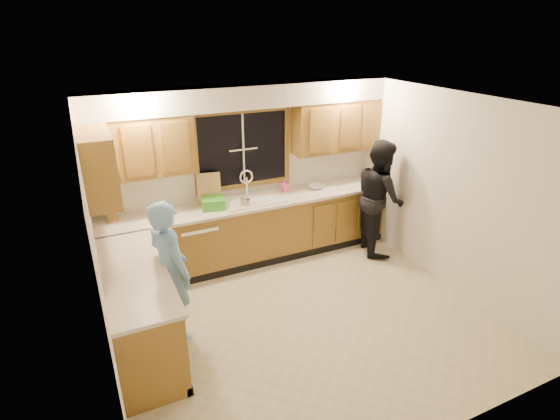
{
  "coord_description": "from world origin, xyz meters",
  "views": [
    {
      "loc": [
        -2.07,
        -3.74,
        3.23
      ],
      "look_at": [
        -0.01,
        0.65,
        1.15
      ],
      "focal_mm": 28.0,
      "sensor_mm": 36.0,
      "label": 1
    }
  ],
  "objects_px": {
    "dish_crate": "(213,203)",
    "soap_bottle": "(285,185)",
    "woman": "(379,197)",
    "stove": "(148,342)",
    "man": "(170,271)",
    "bowl": "(316,187)",
    "sink": "(252,204)",
    "dishwasher": "(196,245)",
    "knife_block": "(112,212)"
  },
  "relations": [
    {
      "from": "man",
      "to": "woman",
      "type": "relative_size",
      "value": 0.94
    },
    {
      "from": "dishwasher",
      "to": "dish_crate",
      "type": "xyz_separation_m",
      "value": [
        0.28,
        -0.0,
        0.58
      ]
    },
    {
      "from": "stove",
      "to": "soap_bottle",
      "type": "xyz_separation_m",
      "value": [
        2.39,
        1.97,
        0.57
      ]
    },
    {
      "from": "soap_bottle",
      "to": "bowl",
      "type": "distance_m",
      "value": 0.49
    },
    {
      "from": "bowl",
      "to": "stove",
      "type": "bearing_deg",
      "value": -146.68
    },
    {
      "from": "dishwasher",
      "to": "man",
      "type": "xyz_separation_m",
      "value": [
        -0.57,
        -1.21,
        0.4
      ]
    },
    {
      "from": "sink",
      "to": "dish_crate",
      "type": "xyz_separation_m",
      "value": [
        -0.57,
        -0.02,
        0.13
      ]
    },
    {
      "from": "knife_block",
      "to": "soap_bottle",
      "type": "bearing_deg",
      "value": -5.51
    },
    {
      "from": "soap_bottle",
      "to": "knife_block",
      "type": "bearing_deg",
      "value": -179.53
    },
    {
      "from": "stove",
      "to": "bowl",
      "type": "relative_size",
      "value": 3.87
    },
    {
      "from": "knife_block",
      "to": "soap_bottle",
      "type": "relative_size",
      "value": 1.14
    },
    {
      "from": "dish_crate",
      "to": "soap_bottle",
      "type": "height_order",
      "value": "soap_bottle"
    },
    {
      "from": "dish_crate",
      "to": "bowl",
      "type": "xyz_separation_m",
      "value": [
        1.63,
        0.08,
        -0.04
      ]
    },
    {
      "from": "sink",
      "to": "dishwasher",
      "type": "xyz_separation_m",
      "value": [
        -0.85,
        -0.01,
        -0.45
      ]
    },
    {
      "from": "dish_crate",
      "to": "soap_bottle",
      "type": "xyz_separation_m",
      "value": [
        1.16,
        0.16,
        0.03
      ]
    },
    {
      "from": "stove",
      "to": "bowl",
      "type": "bearing_deg",
      "value": 33.32
    },
    {
      "from": "dishwasher",
      "to": "dish_crate",
      "type": "height_order",
      "value": "dish_crate"
    },
    {
      "from": "stove",
      "to": "dish_crate",
      "type": "distance_m",
      "value": 2.26
    },
    {
      "from": "sink",
      "to": "soap_bottle",
      "type": "relative_size",
      "value": 4.18
    },
    {
      "from": "dishwasher",
      "to": "bowl",
      "type": "xyz_separation_m",
      "value": [
        1.92,
        0.07,
        0.54
      ]
    },
    {
      "from": "woman",
      "to": "dish_crate",
      "type": "relative_size",
      "value": 5.66
    },
    {
      "from": "dishwasher",
      "to": "stove",
      "type": "height_order",
      "value": "stove"
    },
    {
      "from": "woman",
      "to": "dish_crate",
      "type": "distance_m",
      "value": 2.44
    },
    {
      "from": "stove",
      "to": "woman",
      "type": "height_order",
      "value": "woman"
    },
    {
      "from": "sink",
      "to": "bowl",
      "type": "xyz_separation_m",
      "value": [
        1.07,
        0.06,
        0.08
      ]
    },
    {
      "from": "stove",
      "to": "soap_bottle",
      "type": "bearing_deg",
      "value": 39.45
    },
    {
      "from": "stove",
      "to": "bowl",
      "type": "height_order",
      "value": "bowl"
    },
    {
      "from": "man",
      "to": "bowl",
      "type": "distance_m",
      "value": 2.81
    },
    {
      "from": "woman",
      "to": "stove",
      "type": "bearing_deg",
      "value": 126.77
    },
    {
      "from": "sink",
      "to": "knife_block",
      "type": "distance_m",
      "value": 1.86
    },
    {
      "from": "man",
      "to": "bowl",
      "type": "bearing_deg",
      "value": -83.69
    },
    {
      "from": "man",
      "to": "woman",
      "type": "height_order",
      "value": "woman"
    },
    {
      "from": "knife_block",
      "to": "dish_crate",
      "type": "bearing_deg",
      "value": -12.22
    },
    {
      "from": "stove",
      "to": "man",
      "type": "xyz_separation_m",
      "value": [
        0.38,
        0.6,
        0.36
      ]
    },
    {
      "from": "dish_crate",
      "to": "knife_block",
      "type": "bearing_deg",
      "value": 173.76
    },
    {
      "from": "bowl",
      "to": "man",
      "type": "bearing_deg",
      "value": -152.68
    },
    {
      "from": "soap_bottle",
      "to": "bowl",
      "type": "height_order",
      "value": "soap_bottle"
    },
    {
      "from": "dishwasher",
      "to": "dish_crate",
      "type": "relative_size",
      "value": 2.69
    },
    {
      "from": "man",
      "to": "woman",
      "type": "bearing_deg",
      "value": -98.92
    },
    {
      "from": "dish_crate",
      "to": "bowl",
      "type": "bearing_deg",
      "value": 2.64
    },
    {
      "from": "woman",
      "to": "knife_block",
      "type": "relative_size",
      "value": 7.36
    },
    {
      "from": "man",
      "to": "soap_bottle",
      "type": "height_order",
      "value": "man"
    },
    {
      "from": "sink",
      "to": "bowl",
      "type": "bearing_deg",
      "value": 3.21
    },
    {
      "from": "dishwasher",
      "to": "soap_bottle",
      "type": "bearing_deg",
      "value": 6.31
    },
    {
      "from": "dish_crate",
      "to": "bowl",
      "type": "relative_size",
      "value": 1.31
    },
    {
      "from": "sink",
      "to": "man",
      "type": "distance_m",
      "value": 1.88
    },
    {
      "from": "man",
      "to": "knife_block",
      "type": "distance_m",
      "value": 1.44
    },
    {
      "from": "woman",
      "to": "knife_block",
      "type": "xyz_separation_m",
      "value": [
        -3.67,
        0.66,
        0.17
      ]
    },
    {
      "from": "knife_block",
      "to": "bowl",
      "type": "relative_size",
      "value": 1.01
    },
    {
      "from": "sink",
      "to": "dishwasher",
      "type": "relative_size",
      "value": 1.05
    }
  ]
}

